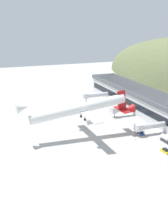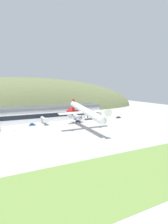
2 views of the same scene
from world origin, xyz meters
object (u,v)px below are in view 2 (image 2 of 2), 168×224
Objects in this scene: terminal_building at (38,113)px; cargo_airplane at (85,111)px; jetway_1 at (44,119)px; service_car_3 at (32,125)px; traffic_cone_1 at (86,122)px; service_car_1 at (100,119)px; traffic_cone_0 at (15,131)px; service_car_0 at (78,121)px; fuel_truck at (89,118)px; service_car_2 at (118,117)px; jetway_2 at (78,117)px.

cargo_airplane is (21.96, -45.83, 6.20)m from terminal_building.
service_car_3 is (-9.12, -0.42, -3.32)m from jetway_1.
traffic_cone_1 is at bearing 62.26° from cargo_airplane.
service_car_1 reaches higher than traffic_cone_0.
jetway_1 is 27.05m from service_car_0.
jetway_1 is 3.03× the size of service_car_1.
terminal_building is 43.73m from fuel_truck.
fuel_truck reaches higher than service_car_0.
service_car_0 is at bearing 179.92° from service_car_2.
fuel_truck reaches higher than service_car_3.
traffic_cone_1 is (4.86, -5.24, -0.38)m from service_car_0.
fuel_truck is at bearing 53.17° from traffic_cone_1.
service_car_1 is at bearing -3.34° from service_car_0.
service_car_1 is at bearing -4.69° from service_car_3.
jetway_2 is 39.50m from service_car_2.
jetway_1 is at bearing 178.24° from jetway_2.
service_car_3 is 41.47m from traffic_cone_1.
jetway_1 is at bearing -177.85° from fuel_truck.
terminal_building is at bearing 161.34° from fuel_truck.
terminal_building is at bearing 157.38° from service_car_1.
cargo_airplane is at bearing -24.20° from traffic_cone_0.
jetway_2 reaches higher than traffic_cone_0.
service_car_2 is 36.22m from traffic_cone_1.
terminal_building reaches higher than service_car_1.
service_car_2 is (47.10, 26.59, -12.43)m from cargo_airplane.
service_car_2 is at bearing 4.81° from traffic_cone_0.
cargo_airplane reaches higher than jetway_2.
service_car_2 is 76.48m from service_car_3.
service_car_2 is at bearing 29.44° from cargo_airplane.
fuel_truck is at bearing 140.24° from service_car_1.
fuel_truck reaches higher than traffic_cone_1.
service_car_0 is 0.52× the size of fuel_truck.
traffic_cone_0 is at bearing -168.17° from fuel_truck.
jetway_1 is 3.34× the size of service_car_0.
cargo_airplane is (20.18, -30.47, 9.06)m from jetway_1.
service_car_3 is 48.50m from fuel_truck.
terminal_building is 24.54× the size of service_car_3.
service_car_0 is (-1.47, -2.96, -3.33)m from jetway_2.
service_car_2 is at bearing -10.86° from fuel_truck.
jetway_1 is at bearing -83.38° from terminal_building.
cargo_airplane reaches higher than service_car_2.
cargo_airplane is at bearing -56.49° from jetway_1.
terminal_building is at bearing 164.43° from service_car_2.
traffic_cone_1 is (40.56, -8.65, -0.39)m from service_car_3.
service_car_0 is 49.38m from traffic_cone_0.
cargo_airplane is 92.57× the size of traffic_cone_0.
traffic_cone_0 is at bearing -171.16° from service_car_0.
jetway_2 reaches higher than fuel_truck.
jetway_2 is at bearing 112.47° from traffic_cone_1.
jetway_2 is 0.28× the size of cargo_airplane.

